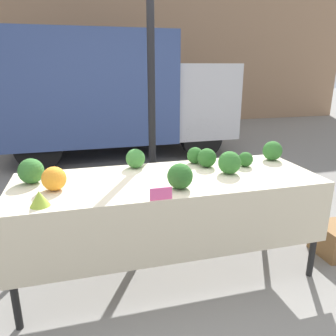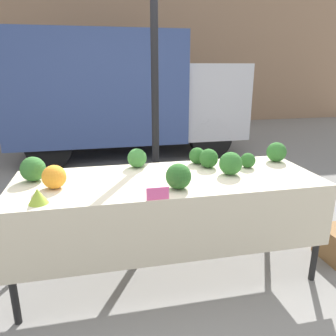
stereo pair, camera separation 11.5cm
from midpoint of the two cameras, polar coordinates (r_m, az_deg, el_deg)
name	(u,v)px [view 1 (the left image)]	position (r m, az deg, el deg)	size (l,w,h in m)	color
ground_plane	(168,270)	(2.97, -1.16, -17.38)	(40.00, 40.00, 0.00)	gray
building_facade	(97,33)	(10.21, -12.62, 22.03)	(16.00, 0.60, 5.18)	#9E7A5B
tent_pole	(152,116)	(3.16, -3.89, 9.00)	(0.07, 0.07, 2.47)	black
parked_truck	(110,91)	(6.65, -10.64, 13.07)	(4.33, 2.18, 2.27)	#384C84
market_table	(170,192)	(2.55, -0.90, -4.23)	(2.39, 0.87, 0.85)	beige
orange_cauliflower	(54,179)	(2.45, -20.51, -1.76)	(0.17, 0.17, 0.17)	orange
romanesco_head	(39,199)	(2.22, -22.87, -4.94)	(0.13, 0.13, 0.10)	#93B238
broccoli_head_0	(180,176)	(2.33, 0.69, -1.44)	(0.19, 0.19, 0.19)	#285B23
broccoli_head_1	(135,158)	(2.83, -6.86, 1.65)	(0.17, 0.17, 0.17)	#387533
broccoli_head_2	(195,155)	(2.95, 3.62, 2.21)	(0.15, 0.15, 0.15)	#285B23
broccoli_head_3	(230,163)	(2.69, 9.47, 0.92)	(0.19, 0.19, 0.19)	#2D6628
broccoli_head_4	(207,158)	(2.84, 5.63, 1.77)	(0.16, 0.16, 0.16)	#285B23
broccoli_head_5	(245,159)	(2.92, 12.25, 1.48)	(0.13, 0.13, 0.13)	#285B23
broccoli_head_6	(272,151)	(3.18, 16.74, 2.89)	(0.18, 0.18, 0.18)	#2D6628
broccoli_head_7	(31,171)	(2.66, -23.90, -0.49)	(0.19, 0.19, 0.19)	#336B2D
price_sign	(161,194)	(2.15, -2.78, -4.51)	(0.15, 0.01, 0.09)	#F45B9E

